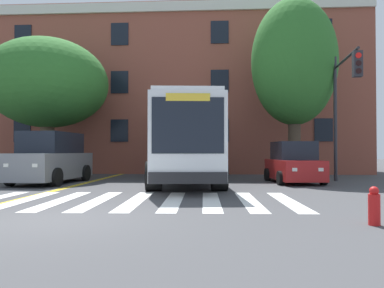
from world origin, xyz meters
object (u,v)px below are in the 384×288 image
Objects in this scene: traffic_light_near_corner at (343,94)px; city_bus at (185,141)px; street_tree_curbside_small at (48,84)px; fire_hydrant at (374,207)px; car_teal_behind_bus at (185,160)px; car_grey_near_lane at (51,159)px; street_tree_curbside_large at (294,63)px; car_red_far_lane at (293,164)px.

city_bus is at bearing -179.63° from traffic_light_near_corner.
street_tree_curbside_small is 10.01× the size of fire_hydrant.
car_teal_behind_bus is 11.62m from traffic_light_near_corner.
car_grey_near_lane is 5.55m from street_tree_curbside_small.
car_teal_behind_bus is at bearing 58.48° from car_grey_near_lane.
street_tree_curbside_small is 17.87m from fire_hydrant.
traffic_light_near_corner reaches higher than fire_hydrant.
city_bus is at bearing 4.29° from car_grey_near_lane.
street_tree_curbside_small is (-7.09, -5.27, 4.27)m from car_teal_behind_bus.
car_grey_near_lane is at bearing 139.47° from fire_hydrant.
traffic_light_near_corner is 10.34m from fire_hydrant.
street_tree_curbside_small is (-1.77, 3.41, 4.00)m from car_grey_near_lane.
street_tree_curbside_large is at bearing 118.61° from traffic_light_near_corner.
city_bus is 2.39× the size of car_teal_behind_bus.
traffic_light_near_corner reaches higher than city_bus.
fire_hydrant is (-0.47, -9.67, -0.49)m from car_red_far_lane.
car_teal_behind_bus is at bearing 94.36° from city_bus.
car_red_far_lane is at bearing 87.19° from fire_hydrant.
street_tree_curbside_large reaches higher than city_bus.
street_tree_curbside_small is (-13.17, 0.09, -0.94)m from street_tree_curbside_large.
street_tree_curbside_small reaches higher than city_bus.
car_red_far_lane is 0.65× the size of traffic_light_near_corner.
traffic_light_near_corner is 0.79× the size of street_tree_curbside_small.
city_bus reaches higher than car_teal_behind_bus.
car_red_far_lane is (10.83, 0.82, -0.22)m from car_grey_near_lane.
traffic_light_near_corner is (7.61, -8.19, 3.14)m from car_teal_behind_bus.
street_tree_curbside_large is (-1.54, 2.83, 2.07)m from traffic_light_near_corner.
car_grey_near_lane is 6.58× the size of fire_hydrant.
car_red_far_lane is 5.17× the size of fire_hydrant.
city_bus is 6.03m from car_grey_near_lane.
street_tree_curbside_small reaches higher than car_teal_behind_bus.
car_grey_near_lane is 10.19m from car_teal_behind_bus.
car_teal_behind_bus is 0.61× the size of street_tree_curbside_small.
street_tree_curbside_large is (6.07, -5.37, 5.21)m from car_teal_behind_bus.
street_tree_curbside_small is (-7.72, 2.97, 3.19)m from city_bus.
street_tree_curbside_large is at bearing -41.48° from car_teal_behind_bus.
traffic_light_near_corner reaches higher than car_teal_behind_bus.
street_tree_curbside_large is 13.46m from fire_hydrant.
traffic_light_near_corner is (2.11, -0.33, 3.10)m from car_red_far_lane.
car_grey_near_lane is 1.09× the size of car_teal_behind_bus.
car_grey_near_lane is at bearing -163.77° from street_tree_curbside_large.
traffic_light_near_corner is at bearing -8.82° from car_red_far_lane.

